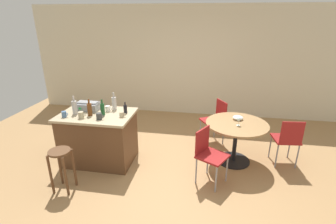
% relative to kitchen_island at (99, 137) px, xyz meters
% --- Properties ---
extents(ground_plane, '(8.80, 8.80, 0.00)m').
position_rel_kitchen_island_xyz_m(ground_plane, '(1.23, -0.16, -0.45)').
color(ground_plane, '#A37A4C').
extents(back_wall, '(8.00, 0.10, 2.70)m').
position_rel_kitchen_island_xyz_m(back_wall, '(1.23, 2.66, 0.90)').
color(back_wall, beige).
rests_on(back_wall, ground_plane).
extents(kitchen_island, '(1.23, 0.83, 0.89)m').
position_rel_kitchen_island_xyz_m(kitchen_island, '(0.00, 0.00, 0.00)').
color(kitchen_island, brown).
rests_on(kitchen_island, ground_plane).
extents(wooden_stool, '(0.31, 0.31, 0.65)m').
position_rel_kitchen_island_xyz_m(wooden_stool, '(-0.19, -0.86, 0.02)').
color(wooden_stool, brown).
rests_on(wooden_stool, ground_plane).
extents(dining_table, '(1.04, 1.04, 0.73)m').
position_rel_kitchen_island_xyz_m(dining_table, '(2.34, 0.37, 0.12)').
color(dining_table, black).
rests_on(dining_table, ground_plane).
extents(folding_chair_near, '(0.44, 0.44, 0.86)m').
position_rel_kitchen_island_xyz_m(folding_chair_near, '(3.19, 0.40, 0.06)').
color(folding_chair_near, maroon).
rests_on(folding_chair_near, ground_plane).
extents(folding_chair_far, '(0.55, 0.55, 0.86)m').
position_rel_kitchen_island_xyz_m(folding_chair_far, '(2.00, 1.08, 0.06)').
color(folding_chair_far, maroon).
rests_on(folding_chair_far, ground_plane).
extents(folding_chair_left, '(0.54, 0.54, 0.86)m').
position_rel_kitchen_island_xyz_m(folding_chair_left, '(1.89, -0.29, 0.06)').
color(folding_chair_left, maroon).
rests_on(folding_chair_left, ground_plane).
extents(toolbox, '(0.36, 0.24, 0.15)m').
position_rel_kitchen_island_xyz_m(toolbox, '(-0.21, 0.15, 0.51)').
color(toolbox, gray).
rests_on(toolbox, kitchen_island).
extents(bottle_0, '(0.08, 0.08, 0.31)m').
position_rel_kitchen_island_xyz_m(bottle_0, '(-0.34, -0.07, 0.56)').
color(bottle_0, '#B7B2AD').
rests_on(bottle_0, kitchen_island).
extents(bottle_1, '(0.07, 0.07, 0.27)m').
position_rel_kitchen_island_xyz_m(bottle_1, '(0.14, -0.03, 0.55)').
color(bottle_1, '#194C23').
rests_on(bottle_1, kitchen_island).
extents(bottle_2, '(0.06, 0.06, 0.19)m').
position_rel_kitchen_island_xyz_m(bottle_2, '(0.47, 0.12, 0.52)').
color(bottle_2, black).
rests_on(bottle_2, kitchen_island).
extents(bottle_3, '(0.08, 0.08, 0.31)m').
position_rel_kitchen_island_xyz_m(bottle_3, '(0.23, 0.25, 0.56)').
color(bottle_3, '#B7B2AD').
rests_on(bottle_3, kitchen_island).
extents(bottle_4, '(0.08, 0.08, 0.28)m').
position_rel_kitchen_island_xyz_m(bottle_4, '(-0.06, -0.09, 0.55)').
color(bottle_4, '#603314').
rests_on(bottle_4, kitchen_island).
extents(cup_0, '(0.13, 0.09, 0.10)m').
position_rel_kitchen_island_xyz_m(cup_0, '(0.15, -0.21, 0.49)').
color(cup_0, '#383838').
rests_on(cup_0, kitchen_island).
extents(cup_1, '(0.11, 0.07, 0.08)m').
position_rel_kitchen_island_xyz_m(cup_1, '(0.47, -0.06, 0.49)').
color(cup_1, tan).
rests_on(cup_1, kitchen_island).
extents(cup_2, '(0.12, 0.09, 0.11)m').
position_rel_kitchen_island_xyz_m(cup_2, '(-0.15, -0.22, 0.50)').
color(cup_2, tan).
rests_on(cup_2, kitchen_island).
extents(cup_3, '(0.11, 0.07, 0.10)m').
position_rel_kitchen_island_xyz_m(cup_3, '(-0.45, -0.22, 0.49)').
color(cup_3, '#4C7099').
rests_on(cup_3, kitchen_island).
extents(cup_4, '(0.12, 0.08, 0.10)m').
position_rel_kitchen_island_xyz_m(cup_4, '(0.15, 0.14, 0.49)').
color(cup_4, white).
rests_on(cup_4, kitchen_island).
extents(wine_glass, '(0.07, 0.07, 0.14)m').
position_rel_kitchen_island_xyz_m(wine_glass, '(2.35, 0.28, 0.39)').
color(wine_glass, silver).
rests_on(wine_glass, dining_table).
extents(serving_bowl, '(0.18, 0.18, 0.07)m').
position_rel_kitchen_island_xyz_m(serving_bowl, '(2.37, 0.54, 0.32)').
color(serving_bowl, white).
rests_on(serving_bowl, dining_table).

